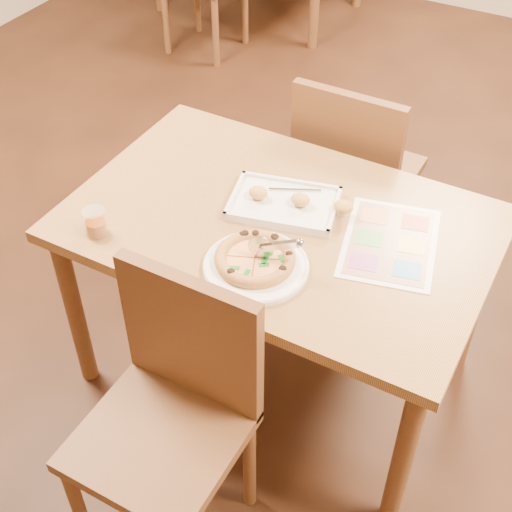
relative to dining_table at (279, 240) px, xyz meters
The scene contains 10 objects.
room 0.72m from the dining_table, ahead, with size 7.00×7.00×7.00m.
dining_table is the anchor object (origin of this frame).
chair_near 0.61m from the dining_table, 90.00° to the right, with size 0.42×0.42×0.47m.
chair_far 0.61m from the dining_table, 90.00° to the left, with size 0.42×0.42×0.47m.
plate 0.25m from the dining_table, 79.60° to the right, with size 0.30×0.30×0.02m, color white.
pizza 0.25m from the dining_table, 81.24° to the right, with size 0.23×0.23×0.04m.
pizza_cutter 0.28m from the dining_table, 67.30° to the right, with size 0.15×0.05×0.09m.
appetizer_tray 0.12m from the dining_table, 96.27° to the left, with size 0.40×0.30×0.06m.
glass_tumbler 0.57m from the dining_table, 144.36° to the right, with size 0.07×0.07×0.09m.
menu 0.35m from the dining_table, 10.30° to the left, with size 0.27×0.38×0.01m, color silver.
Camera 1 is at (0.75, -1.52, 2.13)m, focal length 50.00 mm.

